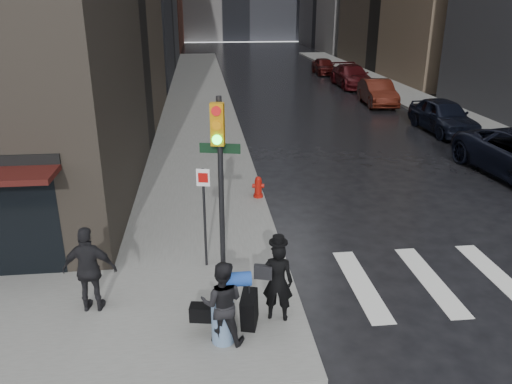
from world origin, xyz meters
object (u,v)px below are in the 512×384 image
at_px(fire_hydrant, 258,188).
at_px(man_overcoat, 272,286).
at_px(parked_car_2, 378,93).
at_px(traffic_light, 218,162).
at_px(parked_car_1, 443,116).
at_px(man_jeans, 222,303).
at_px(man_greycoat, 90,270).
at_px(parked_car_4, 324,66).
at_px(parked_car_3, 352,76).

bearing_deg(fire_hydrant, man_overcoat, -94.32).
bearing_deg(parked_car_2, traffic_light, -113.25).
relative_size(parked_car_1, parked_car_2, 1.02).
xyz_separation_m(man_jeans, parked_car_2, (10.33, 21.57, -0.21)).
relative_size(man_greycoat, parked_car_4, 0.44).
relative_size(man_greycoat, parked_car_2, 0.39).
bearing_deg(parked_car_3, man_jeans, -110.67).
distance_m(man_overcoat, man_greycoat, 3.52).
relative_size(traffic_light, parked_car_2, 0.87).
bearing_deg(man_greycoat, man_jeans, 158.47).
height_order(man_overcoat, parked_car_3, man_overcoat).
height_order(man_overcoat, fire_hydrant, man_overcoat).
xyz_separation_m(fire_hydrant, parked_car_3, (9.30, 21.44, 0.32)).
height_order(man_overcoat, parked_car_4, man_overcoat).
bearing_deg(parked_car_3, man_overcoat, -109.30).
distance_m(man_overcoat, fire_hydrant, 6.43).
bearing_deg(fire_hydrant, parked_car_3, 66.54).
bearing_deg(man_jeans, parked_car_1, -117.68).
bearing_deg(man_overcoat, man_greycoat, 2.75).
xyz_separation_m(man_overcoat, parked_car_3, (9.79, 27.84, -0.12)).
bearing_deg(man_jeans, man_greycoat, -17.69).
xyz_separation_m(parked_car_1, parked_car_2, (-0.84, 6.80, -0.04)).
height_order(traffic_light, fire_hydrant, traffic_light).
relative_size(man_overcoat, parked_car_3, 0.33).
xyz_separation_m(man_jeans, traffic_light, (0.08, 2.63, 1.73)).
bearing_deg(man_jeans, traffic_light, -82.38).
distance_m(man_overcoat, parked_car_1, 17.53).
bearing_deg(man_greycoat, parked_car_3, -110.42).
height_order(man_overcoat, parked_car_1, man_overcoat).
bearing_deg(traffic_light, parked_car_2, 74.25).
bearing_deg(parked_car_3, parked_car_2, -93.37).
distance_m(man_greycoat, parked_car_1, 19.20).
bearing_deg(parked_car_1, man_greycoat, -136.40).
xyz_separation_m(traffic_light, parked_car_4, (10.27, 32.53, -2.00)).
relative_size(traffic_light, parked_car_4, 0.98).
distance_m(fire_hydrant, parked_car_2, 17.13).
bearing_deg(traffic_light, man_greycoat, -139.39).
relative_size(man_jeans, parked_car_2, 0.35).
relative_size(man_overcoat, fire_hydrant, 2.65).
height_order(man_overcoat, traffic_light, traffic_light).
bearing_deg(parked_car_4, traffic_light, -107.06).
bearing_deg(parked_car_2, man_greycoat, -117.10).
bearing_deg(parked_car_3, parked_car_1, -88.10).
bearing_deg(parked_car_2, parked_car_3, 91.72).
bearing_deg(parked_car_4, man_greycoat, -110.28).
distance_m(traffic_light, parked_car_3, 27.92).
relative_size(traffic_light, parked_car_1, 0.85).
bearing_deg(man_overcoat, fire_hydrant, -79.37).
height_order(man_jeans, parked_car_4, man_jeans).
height_order(man_jeans, parked_car_1, man_jeans).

